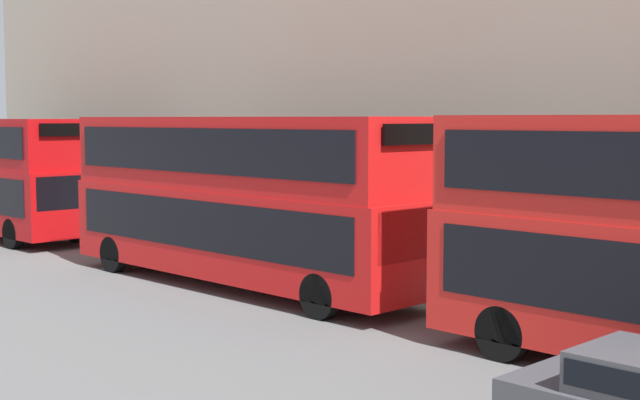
{
  "coord_description": "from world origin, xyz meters",
  "views": [
    {
      "loc": [
        -12.64,
        -0.78,
        4.28
      ],
      "look_at": [
        0.48,
        12.58,
        2.56
      ],
      "focal_mm": 50.0,
      "sensor_mm": 36.0,
      "label": 1
    }
  ],
  "objects": [
    {
      "name": "bus_second_in_queue",
      "position": [
        1.6,
        16.68,
        2.38
      ],
      "size": [
        2.59,
        11.42,
        4.31
      ],
      "color": "red",
      "rests_on": "ground"
    }
  ]
}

